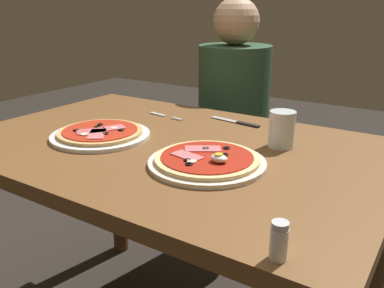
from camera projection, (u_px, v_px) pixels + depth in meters
The scene contains 8 objects.
dining_table at pixel (169, 178), 1.26m from camera, with size 1.26×0.83×0.76m.
pizza_foreground at pixel (207, 161), 1.05m from camera, with size 0.30×0.30×0.05m.
pizza_across_left at pixel (100, 134), 1.27m from camera, with size 0.30×0.30×0.03m.
water_glass_near at pixel (282, 132), 1.18m from camera, with size 0.07×0.07×0.10m.
fork at pixel (163, 116), 1.51m from camera, with size 0.16×0.04×0.00m.
knife at pixel (238, 122), 1.42m from camera, with size 0.20×0.05×0.01m.
salt_shaker at pixel (279, 241), 0.66m from camera, with size 0.03×0.03×0.07m.
diner_person at pixel (232, 137), 1.93m from camera, with size 0.32×0.32×1.18m.
Camera 1 is at (0.69, -0.93, 1.16)m, focal length 38.59 mm.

